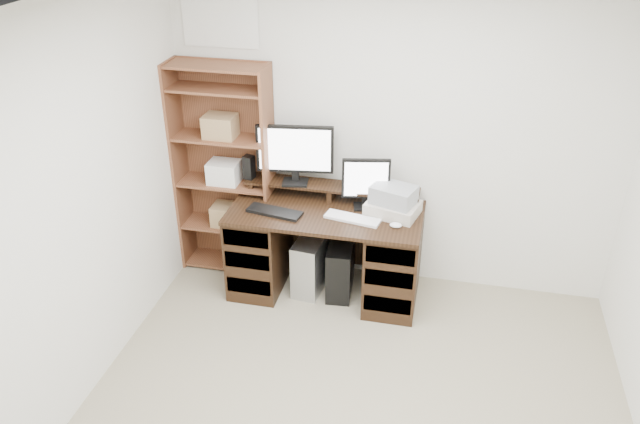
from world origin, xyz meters
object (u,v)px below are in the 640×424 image
(monitor_wide, at_px, (295,151))
(printer, at_px, (393,208))
(tower_silver, at_px, (312,262))
(bookshelf, at_px, (225,169))
(desk, at_px, (326,250))
(monitor_small, at_px, (366,181))
(tower_black, at_px, (341,267))

(monitor_wide, xyz_separation_m, printer, (0.80, -0.13, -0.34))
(tower_silver, relative_size, bookshelf, 0.26)
(desk, bearing_deg, printer, 6.59)
(desk, bearing_deg, monitor_small, 24.04)
(tower_silver, bearing_deg, monitor_wide, 141.77)
(desk, distance_m, tower_black, 0.20)
(monitor_small, bearing_deg, tower_black, -158.60)
(bookshelf, bearing_deg, desk, -13.39)
(monitor_small, relative_size, tower_black, 0.87)
(desk, distance_m, monitor_wide, 0.83)
(tower_black, bearing_deg, printer, 0.84)
(tower_silver, bearing_deg, monitor_small, 19.65)
(desk, distance_m, bookshelf, 1.06)
(monitor_small, xyz_separation_m, tower_black, (-0.17, -0.11, -0.74))
(desk, xyz_separation_m, tower_silver, (-0.12, 0.03, -0.15))
(monitor_small, distance_m, tower_black, 0.77)
(printer, relative_size, tower_black, 0.83)
(tower_silver, distance_m, tower_black, 0.24)
(monitor_small, distance_m, printer, 0.29)
(monitor_small, height_order, tower_silver, monitor_small)
(desk, bearing_deg, tower_silver, 167.09)
(monitor_small, bearing_deg, monitor_wide, 162.29)
(desk, bearing_deg, bookshelf, 166.61)
(monitor_wide, height_order, tower_black, monitor_wide)
(tower_black, relative_size, bookshelf, 0.26)
(monitor_small, relative_size, bookshelf, 0.22)
(monitor_wide, xyz_separation_m, bookshelf, (-0.60, 0.02, -0.22))
(monitor_wide, bearing_deg, printer, -17.24)
(tower_silver, bearing_deg, bookshelf, 172.45)
(monitor_wide, xyz_separation_m, tower_black, (0.41, -0.17, -0.91))
(monitor_wide, relative_size, monitor_small, 1.50)
(desk, bearing_deg, monitor_wide, 146.50)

